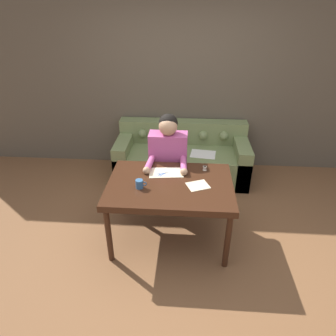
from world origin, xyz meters
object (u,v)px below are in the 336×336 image
object	(u,v)px
couch	(182,158)
thread_spool	(205,168)
mug	(140,184)
person	(168,162)
dining_table	(170,189)
scissors	(164,174)

from	to	relation	value
couch	thread_spool	size ratio (longest dim) A/B	42.47
mug	couch	bearing A→B (deg)	75.46
couch	mug	bearing A→B (deg)	-104.54
person	thread_spool	world-z (taller)	person
dining_table	thread_spool	xyz separation A→B (m)	(0.36, 0.29, 0.10)
scissors	person	bearing A→B (deg)	87.86
dining_table	mug	distance (m)	0.34
person	mug	bearing A→B (deg)	-108.66
dining_table	mug	world-z (taller)	mug
scissors	thread_spool	size ratio (longest dim) A/B	5.04
person	scissors	xyz separation A→B (m)	(-0.02, -0.41, 0.08)
dining_table	thread_spool	bearing A→B (deg)	38.83
mug	person	bearing A→B (deg)	71.34
mug	thread_spool	bearing A→B (deg)	31.36
scissors	mug	xyz separation A→B (m)	(-0.22, -0.29, 0.04)
dining_table	person	bearing A→B (deg)	96.08
couch	thread_spool	bearing A→B (deg)	-75.97
couch	mug	distance (m)	1.62
couch	scissors	distance (m)	1.30
person	mug	xyz separation A→B (m)	(-0.24, -0.70, 0.12)
scissors	thread_spool	xyz separation A→B (m)	(0.44, 0.11, 0.02)
mug	scissors	bearing A→B (deg)	52.79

